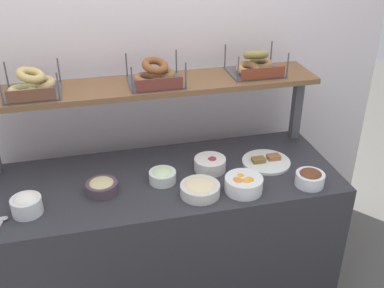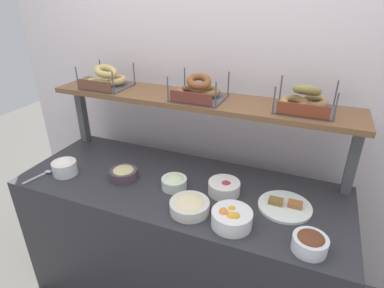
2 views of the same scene
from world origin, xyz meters
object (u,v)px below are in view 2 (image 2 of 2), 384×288
bowl_cream_cheese (64,167)px  serving_spoon_near_plate (42,175)px  bowl_beet_salad (224,187)px  bowl_potato_salad (190,205)px  bowl_chocolate_spread (310,242)px  bowl_scallion_spread (174,182)px  bagel_basket_everything (305,101)px  bowl_hummus (124,173)px  bagel_basket_cinnamon_raisin (198,91)px  bowl_fruit_salad (231,218)px  bagel_basket_plain (106,80)px  serving_plate_white (285,206)px

bowl_cream_cheese → serving_spoon_near_plate: bowl_cream_cheese is taller
bowl_beet_salad → bowl_potato_salad: 0.24m
bowl_chocolate_spread → bowl_potato_salad: size_ratio=0.75×
bowl_scallion_spread → bagel_basket_everything: 0.81m
bowl_hummus → bagel_basket_cinnamon_raisin: bearing=42.4°
bowl_scallion_spread → serving_spoon_near_plate: size_ratio=0.81×
bowl_potato_salad → bagel_basket_cinnamon_raisin: (-0.13, 0.45, 0.44)m
bowl_chocolate_spread → bowl_cream_cheese: size_ratio=1.05×
bowl_beet_salad → bowl_potato_salad: size_ratio=0.86×
serving_spoon_near_plate → bagel_basket_cinnamon_raisin: bearing=30.3°
bowl_chocolate_spread → bowl_beet_salad: size_ratio=0.87×
bowl_cream_cheese → serving_spoon_near_plate: size_ratio=0.81×
bowl_fruit_salad → bowl_hummus: (-0.69, 0.16, -0.01)m
serving_spoon_near_plate → bagel_basket_everything: size_ratio=0.60×
bowl_fruit_salad → bagel_basket_cinnamon_raisin: bearing=126.7°
bowl_beet_salad → bowl_fruit_salad: size_ratio=0.89×
bowl_potato_salad → serving_spoon_near_plate: size_ratio=1.14×
bowl_beet_salad → serving_spoon_near_plate: (-1.04, -0.24, -0.03)m
serving_spoon_near_plate → bowl_beet_salad: bearing=12.8°
bagel_basket_plain → bowl_potato_salad: bearing=-30.7°
bowl_scallion_spread → bagel_basket_plain: bagel_basket_plain is taller
bowl_fruit_salad → bowl_chocolate_spread: bearing=-4.4°
bagel_basket_plain → bowl_beet_salad: bearing=-15.1°
bowl_beet_salad → serving_spoon_near_plate: bearing=-167.2°
bowl_beet_salad → bowl_hummus: bowl_beet_salad is taller
bowl_hummus → bagel_basket_everything: bearing=20.5°
bowl_scallion_spread → bowl_cream_cheese: size_ratio=0.99×
bowl_fruit_salad → bowl_potato_salad: (-0.22, 0.02, -0.01)m
bowl_beet_salad → bowl_scallion_spread: bowl_beet_salad is taller
bowl_hummus → serving_spoon_near_plate: 0.49m
bowl_hummus → bowl_beet_salad: bearing=7.6°
bowl_fruit_salad → bowl_potato_salad: bearing=174.3°
bowl_beet_salad → bagel_basket_cinnamon_raisin: bagel_basket_cinnamon_raisin is taller
bowl_scallion_spread → bowl_hummus: bowl_scallion_spread is taller
bowl_fruit_salad → serving_plate_white: (0.21, 0.23, -0.03)m
bowl_fruit_salad → bagel_basket_plain: 1.16m
bowl_fruit_salad → bowl_cream_cheese: 1.04m
bagel_basket_everything → bowl_scallion_spread: bearing=-152.0°
bowl_scallion_spread → bowl_potato_salad: bearing=-45.1°
bowl_chocolate_spread → bagel_basket_cinnamon_raisin: (-0.70, 0.49, 0.44)m
bowl_beet_salad → bowl_cream_cheese: (-0.93, -0.17, 0.01)m
bowl_chocolate_spread → bowl_cream_cheese: 1.39m
bowl_hummus → serving_plate_white: (0.90, 0.07, -0.02)m
bowl_potato_salad → serving_spoon_near_plate: bearing=-178.6°
bowl_potato_salad → bowl_hummus: (-0.47, 0.14, -0.00)m
bowl_scallion_spread → bowl_hummus: 0.31m
bowl_beet_salad → serving_spoon_near_plate: size_ratio=0.98×
bowl_chocolate_spread → bowl_fruit_salad: 0.35m
bowl_fruit_salad → bagel_basket_cinnamon_raisin: size_ratio=0.67×
bowl_fruit_salad → bowl_scallion_spread: bearing=154.4°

